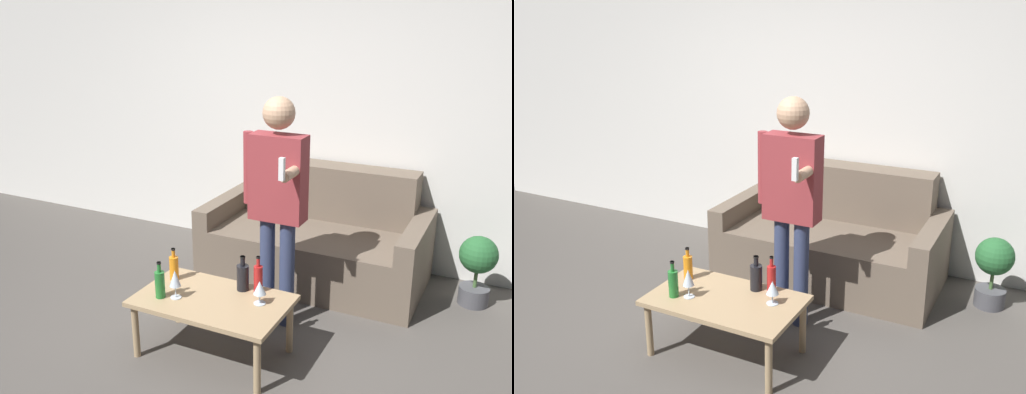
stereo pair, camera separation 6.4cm
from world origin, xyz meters
The scene contains 12 objects.
ground_plane centered at (0.00, 0.00, 0.00)m, with size 16.00×16.00×0.00m, color #514C47.
wall_back centered at (0.00, 2.27, 1.35)m, with size 8.00×0.06×2.70m.
couch centered at (0.34, 1.80, 0.31)m, with size 1.75×0.92×0.89m.
coffee_table centered at (0.16, 0.42, 0.35)m, with size 0.95×0.58×0.40m.
bottle_orange centered at (-0.20, 0.54, 0.48)m, with size 0.06×0.06×0.22m.
bottle_green centered at (0.37, 0.63, 0.49)m, with size 0.06×0.06×0.24m.
bottle_dark centered at (-0.14, 0.29, 0.49)m, with size 0.06×0.06×0.24m.
bottle_yellow centered at (0.28, 0.61, 0.49)m, with size 0.08×0.08×0.23m.
wine_glass_near centered at (-0.05, 0.33, 0.52)m, with size 0.07×0.07×0.19m.
wine_glass_far centered at (0.45, 0.49, 0.50)m, with size 0.08×0.08×0.15m.
person_standing_front centered at (0.35, 0.97, 0.95)m, with size 0.44×0.41×1.60m.
potted_plant centered at (1.58, 1.85, 0.32)m, with size 0.28×0.28×0.54m.
Camera 2 is at (1.86, -2.29, 2.10)m, focal length 40.00 mm.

